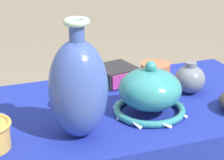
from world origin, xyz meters
The scene contains 7 objects.
display_table centered at (0.00, -0.02, 0.61)m, with size 1.20×0.61×0.69m.
vase_tall_bulbous centered at (-0.14, -0.15, 0.83)m, with size 0.16×0.16×0.34m.
vase_dome_bell centered at (0.11, -0.09, 0.75)m, with size 0.24×0.24×0.18m.
mosaic_tile_box centered at (0.11, 0.19, 0.72)m, with size 0.16×0.16×0.06m.
jar_round_slate centered at (0.31, 0.01, 0.74)m, with size 0.11×0.11×0.11m.
pot_squat_terracotta centered at (0.24, 0.14, 0.72)m, with size 0.11×0.11×0.07m, color #BC6642.
cup_wide_ivory centered at (-0.08, 0.02, 0.72)m, with size 0.11×0.11×0.07m.
Camera 1 is at (-0.44, -1.21, 1.28)m, focal length 70.00 mm.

